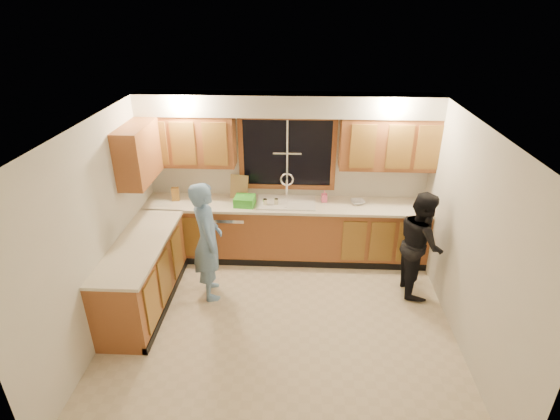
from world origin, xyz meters
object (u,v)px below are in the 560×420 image
(dishwasher, at_px, (231,232))
(dish_crate, at_px, (245,201))
(stove, at_px, (127,302))
(man, at_px, (207,241))
(woman, at_px, (420,243))
(bowl, at_px, (358,202))
(sink, at_px, (286,206))
(knife_block, at_px, (175,194))
(soap_bottle, at_px, (324,196))

(dishwasher, bearing_deg, dish_crate, -18.57)
(stove, bearing_deg, man, 45.38)
(woman, distance_m, bowl, 1.12)
(sink, height_order, stove, sink)
(knife_block, relative_size, bowl, 0.95)
(sink, relative_size, soap_bottle, 4.81)
(dishwasher, bearing_deg, stove, -117.69)
(bowl, bearing_deg, dishwasher, -178.41)
(knife_block, relative_size, dish_crate, 0.69)
(woman, xyz_separation_m, knife_block, (-3.48, 0.79, 0.29))
(woman, bearing_deg, dish_crate, 72.39)
(soap_bottle, bearing_deg, dish_crate, -171.33)
(knife_block, xyz_separation_m, soap_bottle, (2.23, 0.06, -0.01))
(dishwasher, height_order, bowl, bowl)
(knife_block, height_order, soap_bottle, knife_block)
(dishwasher, xyz_separation_m, knife_block, (-0.81, 0.04, 0.61))
(knife_block, bearing_deg, man, -66.82)
(knife_block, xyz_separation_m, bowl, (2.72, 0.01, -0.07))
(sink, height_order, bowl, sink)
(dishwasher, bearing_deg, soap_bottle, 3.90)
(woman, height_order, dish_crate, woman)
(stove, distance_m, man, 1.22)
(stove, height_order, man, man)
(stove, height_order, woman, woman)
(dishwasher, xyz_separation_m, man, (-0.14, -0.99, 0.41))
(woman, bearing_deg, knife_block, 75.02)
(sink, relative_size, woman, 0.59)
(woman, distance_m, dish_crate, 2.52)
(sink, height_order, soap_bottle, sink)
(knife_block, bearing_deg, stove, -104.45)
(dish_crate, distance_m, bowl, 1.67)
(sink, relative_size, dishwasher, 1.05)
(dish_crate, bearing_deg, soap_bottle, 8.67)
(soap_bottle, bearing_deg, sink, -171.74)
(knife_block, bearing_deg, bowl, -9.91)
(soap_bottle, bearing_deg, dishwasher, -176.10)
(stove, relative_size, bowl, 4.33)
(stove, xyz_separation_m, dish_crate, (1.19, 1.73, 0.54))
(stove, bearing_deg, bowl, 33.12)
(dish_crate, bearing_deg, bowl, 4.63)
(woman, xyz_separation_m, soap_bottle, (-1.25, 0.85, 0.28))
(woman, bearing_deg, bowl, 41.16)
(man, xyz_separation_m, dish_crate, (0.38, 0.90, 0.17))
(stove, xyz_separation_m, knife_block, (0.14, 1.85, 0.57))
(man, xyz_separation_m, bowl, (2.04, 1.04, 0.13))
(sink, bearing_deg, dish_crate, -170.96)
(sink, relative_size, knife_block, 4.34)
(man, distance_m, bowl, 2.29)
(dishwasher, bearing_deg, man, -97.89)
(dishwasher, relative_size, dish_crate, 2.85)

